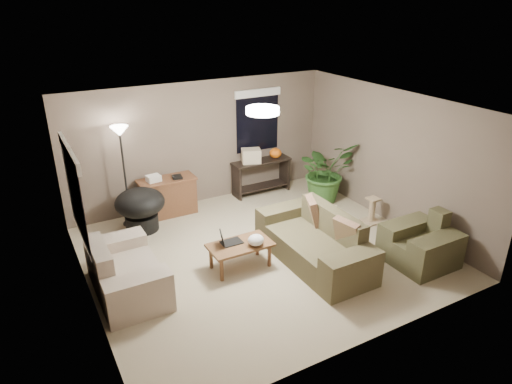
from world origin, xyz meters
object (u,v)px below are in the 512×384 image
console_table (261,174)px  houseplant (325,178)px  papasan_chair (140,207)px  armchair (420,246)px  coffee_table (240,247)px  desk (168,197)px  floor_lamp (121,143)px  loveseat (125,274)px  main_sofa (316,244)px  cat_scratching_post (372,212)px

console_table → houseplant: size_ratio=1.01×
console_table → papasan_chair: bearing=-171.3°
armchair → coffee_table: bearing=154.2°
armchair → console_table: armchair is taller
desk → floor_lamp: 1.45m
loveseat → console_table: loveseat is taller
floor_lamp → houseplant: (3.89, -0.89, -1.10)m
console_table → floor_lamp: (-2.91, -0.09, 1.16)m
main_sofa → desk: size_ratio=2.00×
houseplant → armchair: bearing=-92.6°
papasan_chair → armchair: bearing=-42.1°
papasan_chair → desk: bearing=30.6°
loveseat → papasan_chair: 1.95m
houseplant → cat_scratching_post: bearing=-82.5°
loveseat → main_sofa: bearing=-12.2°
main_sofa → papasan_chair: main_sofa is taller
main_sofa → floor_lamp: size_ratio=1.15×
floor_lamp → main_sofa: bearing=-50.0°
papasan_chair → floor_lamp: bearing=112.1°
loveseat → desk: size_ratio=1.45×
desk → console_table: same height
coffee_table → floor_lamp: floor_lamp is taller
console_table → houseplant: 1.38m
loveseat → desk: loveseat is taller
floor_lamp → houseplant: bearing=-12.9°
main_sofa → cat_scratching_post: main_sofa is taller
main_sofa → desk: (-1.53, 2.81, 0.08)m
desk → papasan_chair: (-0.65, -0.38, 0.09)m
desk → main_sofa: bearing=-61.4°
loveseat → floor_lamp: 2.57m
houseplant → floor_lamp: bearing=167.1°
main_sofa → loveseat: 3.00m
desk → papasan_chair: bearing=-149.4°
main_sofa → floor_lamp: (-2.31, 2.76, 1.30)m
main_sofa → console_table: size_ratio=1.69×
armchair → console_table: size_ratio=0.77×
armchair → floor_lamp: (-3.77, 3.62, 1.30)m
main_sofa → desk: bearing=118.6°
papasan_chair → cat_scratching_post: bearing=-25.0°
loveseat → desk: bearing=57.2°
desk → papasan_chair: 0.76m
papasan_chair → houseplant: 3.79m
desk → floor_lamp: (-0.78, -0.05, 1.22)m
main_sofa → papasan_chair: size_ratio=2.39×
armchair → houseplant: bearing=87.4°
loveseat → houseplant: (4.51, 1.24, 0.20)m
cat_scratching_post → papasan_chair: bearing=155.0°
desk → houseplant: 3.25m
loveseat → armchair: 4.63m
armchair → papasan_chair: bearing=137.9°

